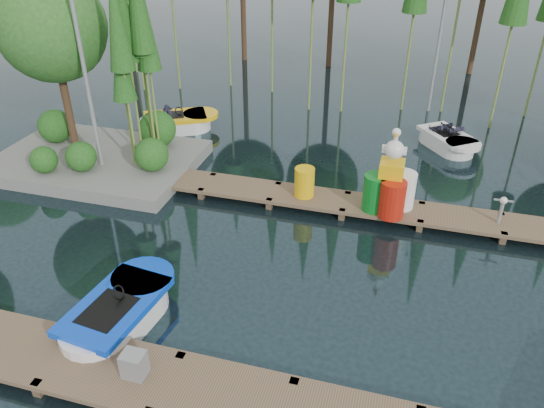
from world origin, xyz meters
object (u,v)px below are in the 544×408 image
(boat_blue, at_px, (119,314))
(drum_cluster, at_px, (391,188))
(island, at_px, (77,64))
(utility_cabinet, at_px, (134,364))
(yellow_barrel, at_px, (304,182))
(boat_yellow_far, at_px, (177,122))

(boat_blue, distance_m, drum_cluster, 7.38)
(island, bearing_deg, drum_cluster, -5.74)
(utility_cabinet, relative_size, yellow_barrel, 0.60)
(island, relative_size, yellow_barrel, 8.13)
(utility_cabinet, distance_m, yellow_barrel, 7.14)
(boat_blue, height_order, utility_cabinet, boat_blue)
(boat_yellow_far, relative_size, yellow_barrel, 3.75)
(boat_yellow_far, height_order, drum_cluster, drum_cluster)
(boat_blue, relative_size, drum_cluster, 1.33)
(island, bearing_deg, boat_yellow_far, 64.51)
(island, distance_m, yellow_barrel, 7.61)
(island, distance_m, drum_cluster, 9.78)
(boat_blue, distance_m, utility_cabinet, 1.73)
(yellow_barrel, bearing_deg, boat_yellow_far, 145.30)
(yellow_barrel, bearing_deg, drum_cluster, -3.98)
(island, xyz_separation_m, boat_blue, (4.64, -6.48, -2.90))
(boat_blue, xyz_separation_m, drum_cluster, (4.84, 5.52, 0.69))
(drum_cluster, bearing_deg, boat_yellow_far, 152.91)
(island, xyz_separation_m, yellow_barrel, (7.16, -0.79, -2.47))
(boat_yellow_far, height_order, yellow_barrel, boat_yellow_far)
(boat_yellow_far, bearing_deg, utility_cabinet, -77.58)
(yellow_barrel, bearing_deg, island, 173.70)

